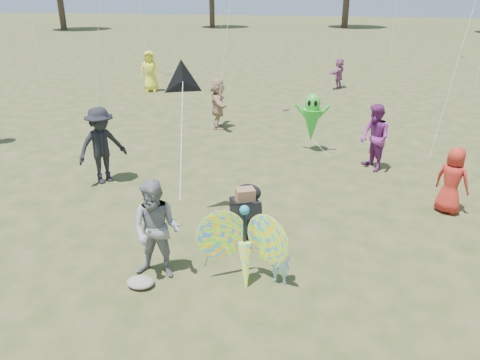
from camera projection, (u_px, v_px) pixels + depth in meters
name	position (u px, v px, depth m)	size (l,w,h in m)	color
ground	(234.00, 272.00, 8.09)	(160.00, 160.00, 0.00)	#51592B
child_girl	(280.00, 258.00, 7.63)	(0.34, 0.22, 0.93)	#AEEAF7
adult_man	(156.00, 230.00, 7.67)	(0.85, 0.66, 1.74)	gray
grey_bag	(140.00, 282.00, 7.68)	(0.46, 0.38, 0.15)	gray
crowd_a	(452.00, 181.00, 10.00)	(0.72, 0.47, 1.47)	#B1251C
crowd_b	(102.00, 146.00, 11.50)	(1.24, 0.71, 1.92)	black
crowd_d	(218.00, 104.00, 16.09)	(1.59, 0.51, 1.72)	tan
crowd_e	(375.00, 138.00, 12.34)	(0.86, 0.67, 1.78)	#7C2976
crowd_g	(150.00, 71.00, 21.88)	(0.92, 0.60, 1.88)	yellow
crowd_j	(339.00, 73.00, 22.55)	(1.37, 0.44, 1.47)	#A35D8E
jogging_stroller	(246.00, 210.00, 8.96)	(0.78, 1.15, 1.09)	black
butterfly_kite	(245.00, 247.00, 7.59)	(1.74, 0.75, 1.58)	red
delta_kite_rig	(183.00, 82.00, 8.99)	(1.04, 2.50, 1.91)	black
alien_kite	(312.00, 120.00, 13.71)	(1.12, 0.69, 1.74)	green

